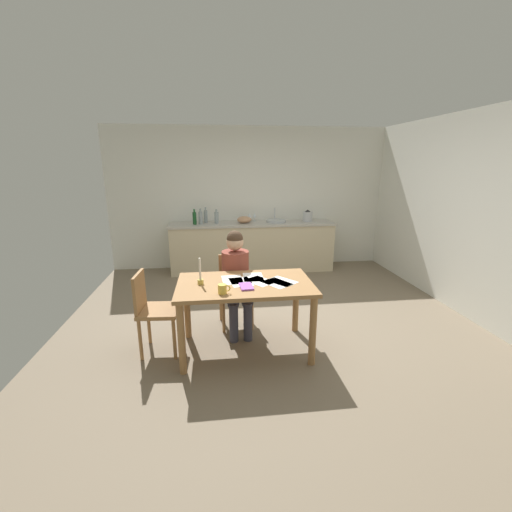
{
  "coord_description": "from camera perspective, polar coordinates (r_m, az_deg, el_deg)",
  "views": [
    {
      "loc": [
        -0.67,
        -3.83,
        1.94
      ],
      "look_at": [
        -0.19,
        0.12,
        0.85
      ],
      "focal_mm": 23.68,
      "sensor_mm": 36.0,
      "label": 1
    }
  ],
  "objects": [
    {
      "name": "ground_plane",
      "position": [
        4.35,
        2.75,
        -11.44
      ],
      "size": [
        5.2,
        5.2,
        0.04
      ],
      "primitive_type": "cube",
      "color": "#7A6B56"
    },
    {
      "name": "wall_back",
      "position": [
        6.49,
        -1.0,
        9.7
      ],
      "size": [
        5.2,
        0.12,
        2.6
      ],
      "primitive_type": "cube",
      "color": "silver",
      "rests_on": "ground"
    },
    {
      "name": "wall_right",
      "position": [
        5.08,
        33.45,
        5.58
      ],
      "size": [
        0.12,
        5.2,
        2.6
      ],
      "primitive_type": "cube",
      "color": "silver",
      "rests_on": "ground"
    },
    {
      "name": "kitchen_counter",
      "position": [
        6.28,
        -0.62,
        1.65
      ],
      "size": [
        2.99,
        0.64,
        0.9
      ],
      "color": "beige",
      "rests_on": "ground"
    },
    {
      "name": "dining_table",
      "position": [
        3.5,
        -1.87,
        -6.24
      ],
      "size": [
        1.38,
        0.83,
        0.76
      ],
      "color": "#9E7042",
      "rests_on": "ground"
    },
    {
      "name": "chair_at_table",
      "position": [
        4.17,
        -3.58,
        -5.17
      ],
      "size": [
        0.43,
        0.43,
        0.86
      ],
      "color": "#9E7042",
      "rests_on": "ground"
    },
    {
      "name": "person_seated",
      "position": [
        3.96,
        -3.36,
        -3.25
      ],
      "size": [
        0.35,
        0.61,
        1.19
      ],
      "color": "brown",
      "rests_on": "ground"
    },
    {
      "name": "chair_side_empty",
      "position": [
        3.7,
        -16.99,
        -8.45
      ],
      "size": [
        0.43,
        0.43,
        0.87
      ],
      "color": "#9E7042",
      "rests_on": "ground"
    },
    {
      "name": "coffee_mug",
      "position": [
        3.18,
        -5.66,
        -5.56
      ],
      "size": [
        0.12,
        0.08,
        0.09
      ],
      "color": "#F2CC4C",
      "rests_on": "dining_table"
    },
    {
      "name": "candlestick",
      "position": [
        3.44,
        -9.39,
        -3.53
      ],
      "size": [
        0.06,
        0.06,
        0.27
      ],
      "color": "gold",
      "rests_on": "dining_table"
    },
    {
      "name": "book_magazine",
      "position": [
        3.33,
        -1.66,
        -5.17
      ],
      "size": [
        0.14,
        0.21,
        0.02
      ],
      "primitive_type": "cube",
      "rotation": [
        0.0,
        0.0,
        0.08
      ],
      "color": "#9C54BC",
      "rests_on": "dining_table"
    },
    {
      "name": "paper_letter",
      "position": [
        3.62,
        -0.48,
        -3.58
      ],
      "size": [
        0.22,
        0.3,
        0.0
      ],
      "primitive_type": "cube",
      "rotation": [
        0.0,
        0.0,
        -0.02
      ],
      "color": "white",
      "rests_on": "dining_table"
    },
    {
      "name": "paper_bill",
      "position": [
        3.5,
        0.65,
        -4.27
      ],
      "size": [
        0.34,
        0.36,
        0.0
      ],
      "primitive_type": "cube",
      "rotation": [
        0.0,
        0.0,
        0.63
      ],
      "color": "white",
      "rests_on": "dining_table"
    },
    {
      "name": "paper_envelope",
      "position": [
        3.45,
        3.55,
        -4.58
      ],
      "size": [
        0.34,
        0.36,
        0.0
      ],
      "primitive_type": "cube",
      "rotation": [
        0.0,
        0.0,
        0.6
      ],
      "color": "white",
      "rests_on": "dining_table"
    },
    {
      "name": "paper_receipt",
      "position": [
        3.51,
        4.34,
        -4.28
      ],
      "size": [
        0.35,
        0.36,
        0.0
      ],
      "primitive_type": "cube",
      "rotation": [
        0.0,
        0.0,
        0.68
      ],
      "color": "white",
      "rests_on": "dining_table"
    },
    {
      "name": "paper_notice",
      "position": [
        3.48,
        -2.57,
        -4.39
      ],
      "size": [
        0.25,
        0.32,
        0.0
      ],
      "primitive_type": "cube",
      "rotation": [
        0.0,
        0.0,
        0.15
      ],
      "color": "white",
      "rests_on": "dining_table"
    },
    {
      "name": "paper_flyer",
      "position": [
        3.55,
        -4.01,
        -4.03
      ],
      "size": [
        0.23,
        0.31,
        0.0
      ],
      "primitive_type": "cube",
      "rotation": [
        0.0,
        0.0,
        0.06
      ],
      "color": "white",
      "rests_on": "dining_table"
    },
    {
      "name": "sink_unit",
      "position": [
        6.26,
        3.41,
        5.97
      ],
      "size": [
        0.36,
        0.36,
        0.24
      ],
      "color": "#B2B7BC",
      "rests_on": "kitchen_counter"
    },
    {
      "name": "bottle_oil",
      "position": [
        6.07,
        -10.34,
        6.34
      ],
      "size": [
        0.07,
        0.07,
        0.27
      ],
      "color": "#194C23",
      "rests_on": "kitchen_counter"
    },
    {
      "name": "bottle_vinegar",
      "position": [
        6.08,
        -9.34,
        6.41
      ],
      "size": [
        0.07,
        0.07,
        0.27
      ],
      "color": "#8C999E",
      "rests_on": "kitchen_counter"
    },
    {
      "name": "bottle_wine_red",
      "position": [
        6.23,
        -8.48,
        6.67
      ],
      "size": [
        0.06,
        0.06,
        0.28
      ],
      "color": "#8C999E",
      "rests_on": "kitchen_counter"
    },
    {
      "name": "bottle_sauce",
      "position": [
        6.11,
        -6.68,
        6.47
      ],
      "size": [
        0.07,
        0.07,
        0.25
      ],
      "color": "#8C999E",
      "rests_on": "kitchen_counter"
    },
    {
      "name": "mixing_bowl",
      "position": [
        6.15,
        -1.99,
        6.17
      ],
      "size": [
        0.26,
        0.26,
        0.12
      ],
      "primitive_type": "ellipsoid",
      "color": "tan",
      "rests_on": "kitchen_counter"
    },
    {
      "name": "stovetop_kettle",
      "position": [
        6.37,
        8.69,
        6.68
      ],
      "size": [
        0.18,
        0.18,
        0.22
      ],
      "color": "#B7BABF",
      "rests_on": "kitchen_counter"
    },
    {
      "name": "wine_glass_near_sink",
      "position": [
        6.33,
        -0.25,
        6.89
      ],
      "size": [
        0.07,
        0.07,
        0.15
      ],
      "color": "silver",
      "rests_on": "kitchen_counter"
    },
    {
      "name": "wine_glass_by_kettle",
      "position": [
        6.32,
        -1.12,
        6.87
      ],
      "size": [
        0.07,
        0.07,
        0.15
      ],
      "color": "silver",
      "rests_on": "kitchen_counter"
    }
  ]
}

